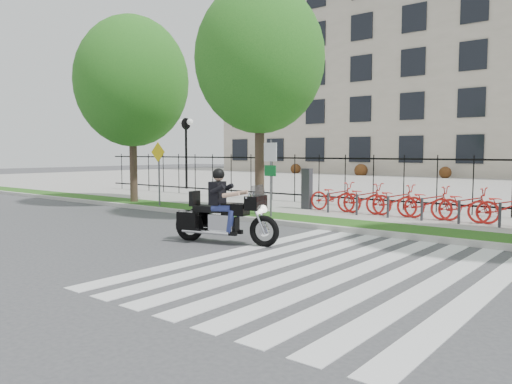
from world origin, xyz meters
The scene contains 14 objects.
ground centered at (0.00, 0.00, 0.00)m, with size 120.00×120.00×0.00m, color #3D3D40.
curb centered at (0.00, 4.10, 0.07)m, with size 60.00×0.20×0.15m, color #AFADA5.
grass_verge centered at (0.00, 4.95, 0.07)m, with size 60.00×1.50×0.15m, color #174812.
sidewalk centered at (0.00, 7.45, 0.07)m, with size 60.00×3.50×0.15m, color gray.
plaza centered at (0.00, 25.00, 0.05)m, with size 80.00×34.00×0.10m, color gray.
crosswalk_stripes centered at (4.83, 0.00, 0.01)m, with size 5.70×8.00×0.01m, color silver, non-canonical shape.
iron_fence centered at (0.00, 9.20, 1.15)m, with size 30.00×0.06×2.00m, color black, non-canonical shape.
lamp_post_left centered at (-12.00, 12.00, 3.21)m, with size 1.06×0.70×4.25m.
street_tree_0 centered at (-7.77, 4.95, 5.19)m, with size 4.73×4.73×7.77m.
street_tree_1 centered at (-0.95, 4.95, 5.35)m, with size 4.33×4.33×7.70m.
bike_share_station centered at (3.40, 7.20, 0.68)m, with size 7.89×0.89×1.50m.
sign_pole_regulatory centered at (-0.20, 4.58, 1.74)m, with size 0.50×0.09×2.50m.
sign_pole_warning centered at (-5.71, 4.58, 1.74)m, with size 0.78×0.09×2.49m.
motorcycle_rider centered at (1.30, 0.70, 0.74)m, with size 2.85×1.20×2.23m.
Camera 1 is at (9.52, -8.32, 2.25)m, focal length 35.00 mm.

